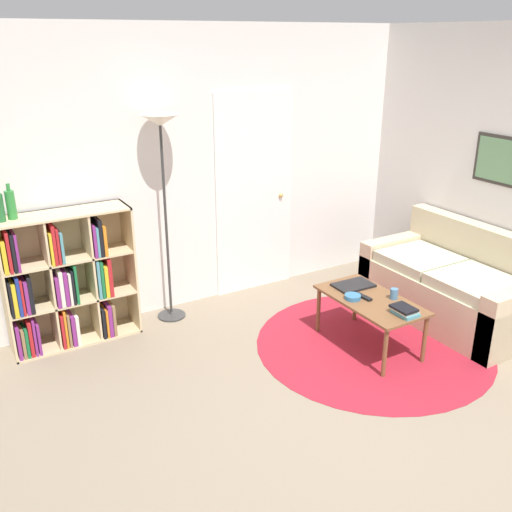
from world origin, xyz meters
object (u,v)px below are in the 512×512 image
at_px(cup, 394,294).
at_px(floor_lamp, 161,146).
at_px(bowl, 353,297).
at_px(couch, 454,287).
at_px(bottle_middle, 11,204).
at_px(coffee_table, 370,304).
at_px(laptop, 353,285).
at_px(bookshelf, 64,283).

bearing_deg(cup, floor_lamp, 133.62).
bearing_deg(bowl, couch, -2.19).
bearing_deg(cup, bottle_middle, 150.47).
relative_size(coffee_table, laptop, 2.67).
bearing_deg(couch, laptop, 166.61).
height_order(bookshelf, coffee_table, bookshelf).
xyz_separation_m(laptop, bottle_middle, (-2.51, 1.13, 0.82)).
relative_size(floor_lamp, couch, 1.17).
bearing_deg(bookshelf, coffee_table, -32.43).
distance_m(bookshelf, floor_lamp, 1.42).
xyz_separation_m(laptop, bowl, (-0.17, -0.20, 0.01)).
height_order(floor_lamp, laptop, floor_lamp).
relative_size(bookshelf, bowl, 8.59).
relative_size(couch, bottle_middle, 5.71).
relative_size(bookshelf, couch, 0.72).
xyz_separation_m(bookshelf, laptop, (2.20, -1.11, -0.09)).
xyz_separation_m(laptop, cup, (0.13, -0.37, 0.04)).
xyz_separation_m(floor_lamp, laptop, (1.27, -1.10, -1.16)).
height_order(laptop, bowl, bowl).
bearing_deg(bottle_middle, floor_lamp, -1.39).
distance_m(couch, bowl, 1.20).
bearing_deg(floor_lamp, laptop, -40.83).
distance_m(bookshelf, bottle_middle, 0.79).
relative_size(bookshelf, bottle_middle, 4.13).
xyz_separation_m(couch, bowl, (-1.19, 0.05, 0.17)).
bearing_deg(couch, coffee_table, -178.54).
bearing_deg(bowl, bookshelf, 147.29).
distance_m(floor_lamp, bowl, 2.05).
bearing_deg(coffee_table, floor_lamp, 132.11).
xyz_separation_m(coffee_table, bowl, (-0.14, 0.07, 0.07)).
height_order(couch, coffee_table, couch).
bearing_deg(bottle_middle, bookshelf, -3.55).
relative_size(bookshelf, floor_lamp, 0.62).
distance_m(floor_lamp, couch, 2.96).
distance_m(bookshelf, bowl, 2.41).
bearing_deg(couch, bowl, 177.81).
xyz_separation_m(coffee_table, bottle_middle, (-2.47, 1.39, 0.88)).
distance_m(laptop, bowl, 0.26).
bearing_deg(bottle_middle, couch, -21.20).
bearing_deg(coffee_table, laptop, 82.64).
distance_m(laptop, cup, 0.39).
distance_m(couch, coffee_table, 1.06).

